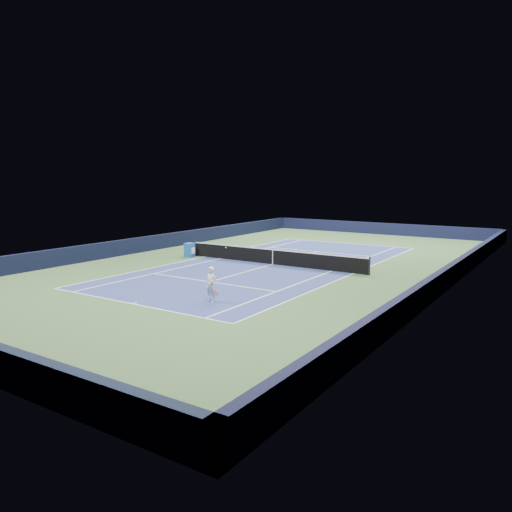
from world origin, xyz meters
The scene contains 19 objects.
ground centered at (0.00, 0.00, 0.00)m, with size 40.00×40.00×0.00m, color #33502B.
wall_far centered at (0.00, 19.82, 0.55)m, with size 22.00×0.35×1.10m, color black.
wall_right centered at (10.82, 0.00, 0.55)m, with size 0.35×40.00×1.10m, color black.
wall_left centered at (-10.82, 0.00, 0.55)m, with size 0.35×40.00×1.10m, color black.
court_surface centered at (0.00, 0.00, 0.00)m, with size 10.97×23.77×0.01m, color navy.
baseline_far centered at (0.00, 11.88, 0.01)m, with size 10.97×0.08×0.00m, color white.
baseline_near centered at (0.00, -11.88, 0.01)m, with size 10.97×0.08×0.00m, color white.
sideline_doubles_right centered at (5.49, 0.00, 0.01)m, with size 0.08×23.77×0.00m, color white.
sideline_doubles_left centered at (-5.49, 0.00, 0.01)m, with size 0.08×23.77×0.00m, color white.
sideline_singles_right centered at (4.12, 0.00, 0.01)m, with size 0.08×23.77×0.00m, color white.
sideline_singles_left centered at (-4.12, 0.00, 0.01)m, with size 0.08×23.77×0.00m, color white.
service_line_far centered at (0.00, 6.40, 0.01)m, with size 8.23×0.08×0.00m, color white.
service_line_near centered at (0.00, -6.40, 0.01)m, with size 8.23×0.08×0.00m, color white.
center_service_line centered at (0.00, 0.00, 0.01)m, with size 0.08×12.80×0.00m, color white.
center_mark_far centered at (0.00, 11.73, 0.01)m, with size 0.08×0.30×0.00m, color white.
center_mark_near centered at (0.00, -11.73, 0.01)m, with size 0.08×0.30×0.00m, color white.
tennis_net centered at (0.00, 0.00, 0.50)m, with size 12.90×0.10×1.07m.
sponsor_cube centered at (-6.40, -0.60, 0.48)m, with size 0.61×0.55×0.96m.
tennis_player centered at (2.70, -9.70, 0.79)m, with size 0.76×1.25×2.37m.
Camera 1 is at (16.22, -26.67, 5.55)m, focal length 35.00 mm.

